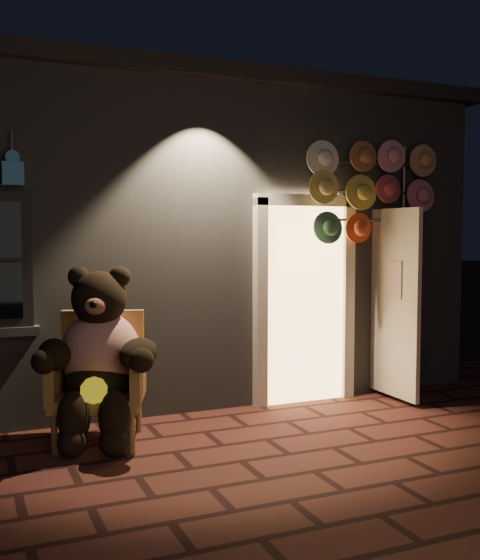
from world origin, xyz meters
TOP-DOWN VIEW (x-y plane):
  - ground at (0.00, 0.00)m, footprint 60.00×60.00m
  - shop_building at (0.00, 3.99)m, footprint 7.30×5.95m
  - wicker_armchair at (-0.91, 0.98)m, footprint 0.93×0.89m
  - teddy_bear at (-0.94, 0.85)m, footprint 1.03×0.97m
  - hat_rack at (2.05, 1.28)m, footprint 1.56×0.22m

SIDE VIEW (x-z plane):
  - ground at x=0.00m, z-range 0.00..0.00m
  - wicker_armchair at x=-0.91m, z-range 0.00..1.10m
  - teddy_bear at x=-0.94m, z-range 0.00..1.50m
  - shop_building at x=0.00m, z-range -0.02..3.49m
  - hat_rack at x=2.05m, z-range 0.89..3.65m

